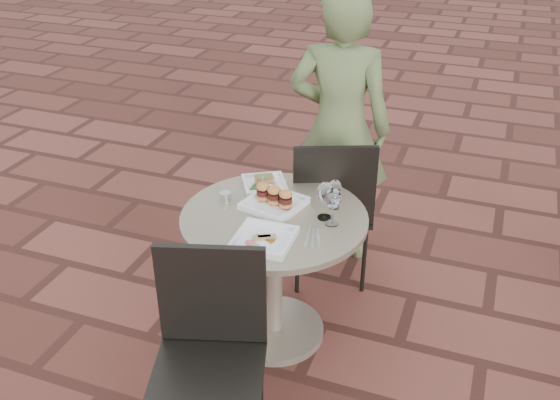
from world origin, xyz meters
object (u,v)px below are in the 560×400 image
(cafe_table, at_px, (274,258))
(chair_near, at_px, (210,341))
(plate_sliders, at_px, (274,200))
(plate_salmon, at_px, (264,183))
(chair_far, at_px, (331,201))
(diner, at_px, (339,129))
(plate_tuna, at_px, (264,239))

(cafe_table, relative_size, chair_near, 0.97)
(cafe_table, height_order, plate_sliders, plate_sliders)
(chair_near, relative_size, plate_salmon, 3.16)
(cafe_table, distance_m, plate_salmon, 0.40)
(chair_far, relative_size, chair_near, 1.00)
(plate_sliders, bearing_deg, cafe_table, -69.74)
(cafe_table, xyz_separation_m, diner, (0.07, 0.90, 0.35))
(chair_far, distance_m, plate_salmon, 0.45)
(cafe_table, distance_m, plate_sliders, 0.30)
(chair_near, bearing_deg, cafe_table, 72.67)
(diner, xyz_separation_m, plate_sliders, (-0.10, -0.81, -0.06))
(chair_near, distance_m, plate_sliders, 0.83)
(cafe_table, xyz_separation_m, chair_near, (-0.00, -0.72, 0.07))
(chair_near, xyz_separation_m, plate_tuna, (0.04, 0.49, 0.20))
(diner, bearing_deg, plate_tuna, 82.47)
(diner, relative_size, plate_salmon, 5.64)
(chair_near, distance_m, diner, 1.64)
(cafe_table, xyz_separation_m, plate_sliders, (-0.03, 0.08, 0.28))
(cafe_table, height_order, diner, diner)
(cafe_table, relative_size, plate_sliders, 2.86)
(diner, height_order, plate_sliders, diner)
(cafe_table, bearing_deg, plate_sliders, 110.26)
(diner, relative_size, plate_sliders, 5.28)
(cafe_table, relative_size, plate_tuna, 3.42)
(chair_far, bearing_deg, plate_salmon, 21.65)
(chair_far, height_order, plate_sliders, chair_far)
(diner, bearing_deg, plate_sliders, 77.10)
(plate_salmon, distance_m, plate_sliders, 0.21)
(plate_salmon, bearing_deg, plate_tuna, -68.61)
(chair_far, xyz_separation_m, diner, (-0.07, 0.36, 0.28))
(plate_tuna, bearing_deg, plate_sliders, 102.49)
(plate_salmon, xyz_separation_m, plate_sliders, (0.12, -0.18, 0.02))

